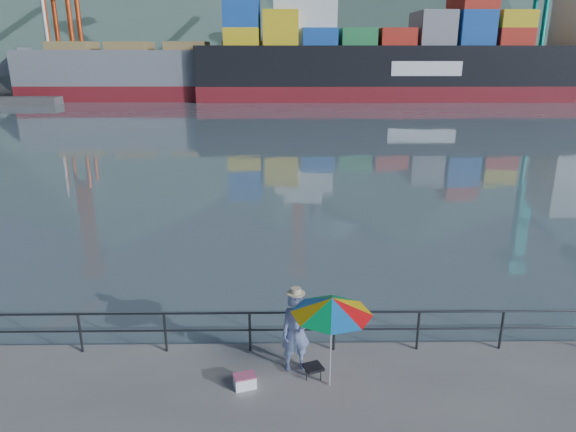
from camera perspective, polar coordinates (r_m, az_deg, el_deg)
The scene contains 11 objects.
harbor_water at distance 139.21m, azimuth -1.60°, elevation 15.02°, with size 500.00×280.00×0.00m, color slate.
far_dock at distance 102.59m, azimuth 3.90°, elevation 13.98°, with size 200.00×40.00×0.40m, color #514F4C.
guardrail at distance 12.57m, azimuth -8.92°, elevation -12.56°, with size 22.00×0.06×1.03m.
container_stacks at distance 107.94m, azimuth 17.67°, elevation 15.01°, with size 58.00×8.40×7.80m.
fisherman at distance 11.64m, azimuth 0.88°, elevation -12.74°, with size 0.67×0.44×1.83m, color #254B99.
beach_umbrella at distance 10.64m, azimuth 4.88°, elevation -9.92°, with size 1.88×1.88×2.07m.
folding_stool at distance 11.80m, azimuth 2.82°, elevation -16.81°, with size 0.50×0.50×0.26m.
cooler_bag at distance 11.51m, azimuth -4.82°, elevation -17.87°, with size 0.45×0.30×0.26m, color white.
fishing_rod at distance 12.83m, azimuth 0.49°, elevation -14.35°, with size 0.02×0.02×2.29m, color black.
bulk_carrier at distance 81.52m, azimuth -8.85°, elevation 15.73°, with size 51.44×8.90×14.50m.
container_ship at distance 83.40m, azimuth 15.35°, elevation 16.52°, with size 65.49×10.92×18.10m.
Camera 1 is at (1.75, -9.03, 6.84)m, focal length 32.00 mm.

